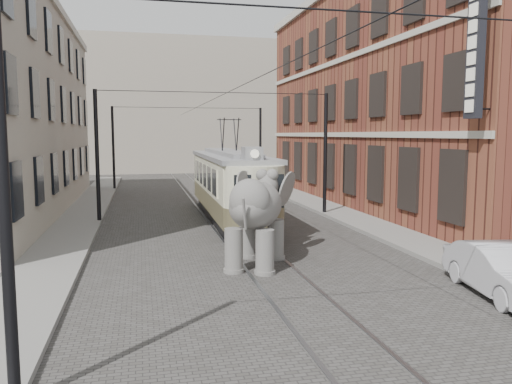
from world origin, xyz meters
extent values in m
plane|color=#43403D|center=(0.00, 0.00, 0.00)|extent=(120.00, 120.00, 0.00)
cube|color=slate|center=(6.00, 0.00, 0.07)|extent=(2.00, 60.00, 0.15)
cube|color=slate|center=(-6.50, 0.00, 0.07)|extent=(2.00, 60.00, 0.15)
cube|color=#5F2A1F|center=(11.00, 9.00, 6.00)|extent=(8.00, 26.00, 12.00)
cube|color=#A19685|center=(0.00, 40.00, 7.00)|extent=(28.00, 10.00, 14.00)
imported|color=#B6B5BA|center=(4.99, -7.11, 0.64)|extent=(1.94, 4.05, 1.28)
camera|label=1|loc=(-3.69, -17.77, 4.01)|focal=35.70mm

